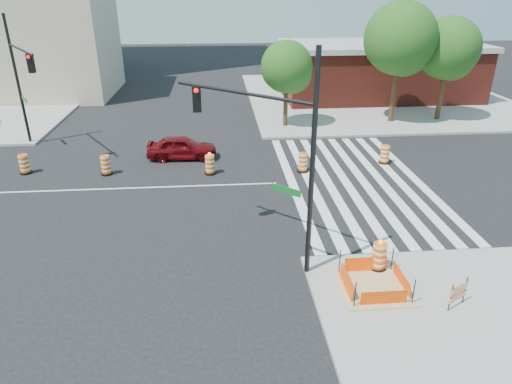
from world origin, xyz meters
TOP-DOWN VIEW (x-y plane):
  - ground at (0.00, 0.00)m, footprint 120.00×120.00m
  - sidewalk_ne at (18.00, 18.00)m, footprint 22.00×22.00m
  - crosswalk_east at (10.95, 0.00)m, footprint 6.75×13.50m
  - lane_centerline at (0.00, 0.00)m, footprint 14.00×0.12m
  - excavation_pit at (9.00, -9.00)m, footprint 2.20×2.20m
  - brick_storefront at (18.00, 18.00)m, footprint 16.50×8.50m
  - beige_midrise at (-12.00, 22.00)m, footprint 14.00×10.00m
  - red_coupe at (2.13, 4.01)m, footprint 3.90×1.68m
  - signal_pole_se at (5.89, -6.87)m, footprint 4.27×3.76m
  - signal_pole_nw at (-6.63, 6.19)m, footprint 3.05×4.86m
  - pit_drum at (9.47, -7.98)m, footprint 0.58×0.58m
  - barricade at (11.17, -10.12)m, footprint 0.70×0.40m
  - tree_north_c at (8.88, 9.69)m, footprint 3.43×3.42m
  - tree_north_d at (16.53, 10.16)m, footprint 4.81×4.81m
  - tree_north_e at (20.11, 10.44)m, footprint 4.22×4.22m
  - median_drum_1 at (-5.89, 2.42)m, footprint 0.60×0.60m
  - median_drum_2 at (-1.63, 1.92)m, footprint 0.60×0.60m
  - median_drum_3 at (3.73, 1.53)m, footprint 0.60×0.60m
  - median_drum_4 at (8.59, 1.43)m, footprint 0.60×0.60m
  - median_drum_5 at (13.29, 2.27)m, footprint 0.60×0.60m

SIDE VIEW (x-z plane):
  - ground at x=0.00m, z-range 0.00..0.00m
  - lane_centerline at x=0.00m, z-range 0.00..0.01m
  - crosswalk_east at x=10.95m, z-range 0.00..0.01m
  - sidewalk_ne at x=18.00m, z-range 0.00..0.15m
  - excavation_pit at x=9.00m, z-range -0.23..0.67m
  - median_drum_1 at x=-5.89m, z-range -0.03..0.99m
  - median_drum_2 at x=-1.63m, z-range -0.03..0.99m
  - median_drum_4 at x=8.59m, z-range -0.03..0.99m
  - median_drum_5 at x=13.29m, z-range -0.03..0.99m
  - median_drum_3 at x=3.73m, z-range -0.10..1.08m
  - pit_drum at x=9.47m, z-range 0.05..1.20m
  - barricade at x=11.17m, z-range 0.20..1.11m
  - red_coupe at x=2.13m, z-range 0.00..1.31m
  - brick_storefront at x=18.00m, z-range 0.02..4.62m
  - tree_north_c at x=8.88m, z-range 0.99..6.80m
  - signal_pole_se at x=5.89m, z-range 0.84..8.20m
  - signal_pole_nw at x=-6.63m, z-range 0.85..8.28m
  - tree_north_e at x=20.11m, z-range 1.23..8.41m
  - beige_midrise at x=-12.00m, z-range 0.00..10.00m
  - tree_north_d at x=16.53m, z-range 1.40..9.58m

